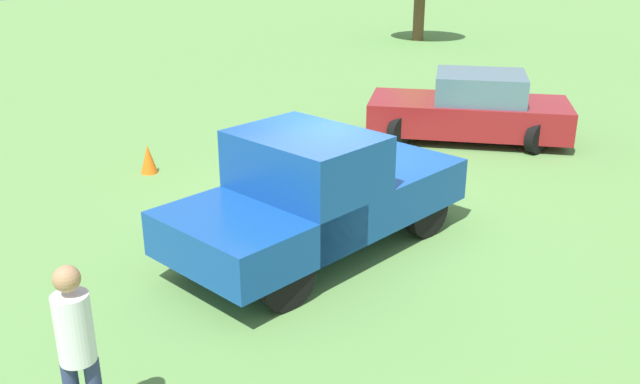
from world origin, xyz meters
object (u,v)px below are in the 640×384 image
sedan_near (471,109)px  traffic_cone (148,159)px  person_bystander (77,345)px  pickup_truck (314,192)px

sedan_near → traffic_cone: bearing=29.6°
sedan_near → person_bystander: bearing=71.2°
traffic_cone → sedan_near: bearing=-23.0°
person_bystander → sedan_near: bearing=-31.8°
pickup_truck → sedan_near: (6.29, 1.97, -0.26)m
pickup_truck → person_bystander: bearing=-164.2°
sedan_near → person_bystander: (-10.36, -3.49, 0.33)m
person_bystander → traffic_cone: 7.41m
sedan_near → person_bystander: 10.94m
person_bystander → traffic_cone: (4.00, 6.19, -0.73)m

